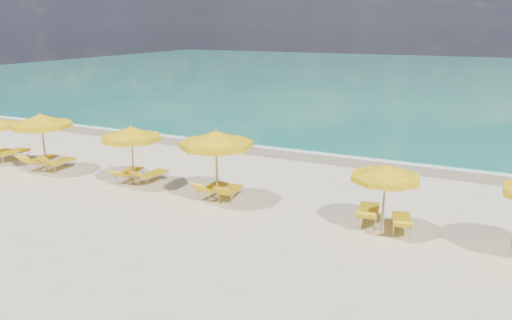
% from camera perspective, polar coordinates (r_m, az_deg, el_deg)
% --- Properties ---
extents(ground_plane, '(120.00, 120.00, 0.00)m').
position_cam_1_polar(ground_plane, '(17.80, -2.11, -4.88)').
color(ground_plane, beige).
extents(ocean, '(120.00, 80.00, 0.30)m').
position_cam_1_polar(ocean, '(63.53, 18.82, 9.00)').
color(ocean, '#126A56').
rests_on(ocean, ground).
extents(wet_sand_band, '(120.00, 2.60, 0.01)m').
position_cam_1_polar(wet_sand_band, '(24.29, 6.07, 0.59)').
color(wet_sand_band, tan).
rests_on(wet_sand_band, ground).
extents(foam_line, '(120.00, 1.20, 0.03)m').
position_cam_1_polar(foam_line, '(25.02, 6.69, 1.01)').
color(foam_line, white).
rests_on(foam_line, ground).
extents(whitecap_near, '(14.00, 0.36, 0.05)m').
position_cam_1_polar(whitecap_near, '(35.18, 2.20, 5.27)').
color(whitecap_near, white).
rests_on(whitecap_near, ground).
extents(whitecap_far, '(18.00, 0.30, 0.05)m').
position_cam_1_polar(whitecap_far, '(39.23, 25.77, 4.81)').
color(whitecap_far, white).
rests_on(whitecap_far, ground).
extents(umbrella_1, '(2.83, 2.83, 2.55)m').
position_cam_1_polar(umbrella_1, '(22.90, -23.35, 4.09)').
color(umbrella_1, tan).
rests_on(umbrella_1, ground).
extents(umbrella_2, '(3.05, 3.05, 2.39)m').
position_cam_1_polar(umbrella_2, '(19.82, -14.10, 2.89)').
color(umbrella_2, tan).
rests_on(umbrella_2, ground).
extents(umbrella_3, '(3.15, 3.15, 2.63)m').
position_cam_1_polar(umbrella_3, '(17.44, -4.58, 2.33)').
color(umbrella_3, tan).
rests_on(umbrella_3, ground).
extents(umbrella_4, '(2.59, 2.59, 2.15)m').
position_cam_1_polar(umbrella_4, '(15.37, 14.60, -1.48)').
color(umbrella_4, tan).
rests_on(umbrella_4, ground).
extents(lounger_0_right, '(0.83, 2.02, 0.85)m').
position_cam_1_polar(lounger_0_right, '(25.67, -26.18, 0.43)').
color(lounger_0_right, '#A5A8AD').
rests_on(lounger_0_right, ground).
extents(lounger_1_left, '(0.84, 1.95, 0.86)m').
position_cam_1_polar(lounger_1_left, '(23.83, -23.36, -0.32)').
color(lounger_1_left, '#A5A8AD').
rests_on(lounger_1_left, ground).
extents(lounger_1_right, '(0.66, 1.72, 0.83)m').
position_cam_1_polar(lounger_1_right, '(23.24, -21.52, -0.54)').
color(lounger_1_right, '#A5A8AD').
rests_on(lounger_1_right, ground).
extents(lounger_2_left, '(0.86, 1.86, 0.72)m').
position_cam_1_polar(lounger_2_left, '(20.81, -14.33, -1.72)').
color(lounger_2_left, '#A5A8AD').
rests_on(lounger_2_left, ground).
extents(lounger_2_right, '(0.72, 1.73, 0.71)m').
position_cam_1_polar(lounger_2_right, '(20.36, -11.78, -1.97)').
color(lounger_2_right, '#A5A8AD').
rests_on(lounger_2_right, ground).
extents(lounger_3_left, '(0.68, 1.71, 0.80)m').
position_cam_1_polar(lounger_3_left, '(18.37, -5.03, -3.58)').
color(lounger_3_left, '#A5A8AD').
rests_on(lounger_3_left, ground).
extents(lounger_3_right, '(0.73, 1.61, 0.75)m').
position_cam_1_polar(lounger_3_right, '(18.10, -2.94, -3.87)').
color(lounger_3_right, '#A5A8AD').
rests_on(lounger_3_right, ground).
extents(lounger_4_left, '(0.91, 2.00, 0.79)m').
position_cam_1_polar(lounger_4_left, '(16.37, 12.67, -6.25)').
color(lounger_4_left, '#A5A8AD').
rests_on(lounger_4_left, ground).
extents(lounger_4_right, '(0.88, 1.75, 0.71)m').
position_cam_1_polar(lounger_4_right, '(16.02, 16.29, -7.10)').
color(lounger_4_right, '#A5A8AD').
rests_on(lounger_4_right, ground).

